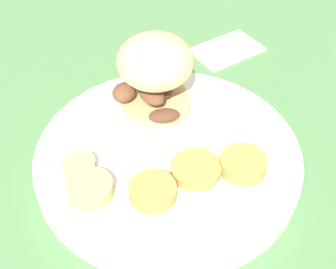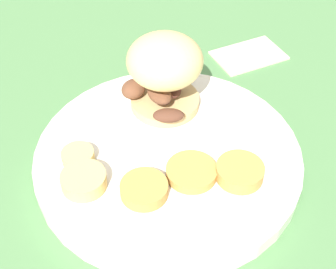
# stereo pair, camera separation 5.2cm
# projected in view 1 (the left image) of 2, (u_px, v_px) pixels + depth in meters

# --- Properties ---
(ground_plane) EXTENTS (4.00, 4.00, 0.00)m
(ground_plane) POSITION_uv_depth(u_px,v_px,m) (168.00, 163.00, 0.55)
(ground_plane) COLOR #4C7A47
(dinner_plate) EXTENTS (0.31, 0.31, 0.02)m
(dinner_plate) POSITION_uv_depth(u_px,v_px,m) (168.00, 156.00, 0.54)
(dinner_plate) COLOR white
(dinner_plate) RESTS_ON ground_plane
(sandwich) EXTENTS (0.10, 0.10, 0.10)m
(sandwich) POSITION_uv_depth(u_px,v_px,m) (155.00, 71.00, 0.55)
(sandwich) COLOR tan
(sandwich) RESTS_ON dinner_plate
(potato_round_0) EXTENTS (0.05, 0.05, 0.02)m
(potato_round_0) POSITION_uv_depth(u_px,v_px,m) (90.00, 189.00, 0.48)
(potato_round_0) COLOR #DBB766
(potato_round_0) RESTS_ON dinner_plate
(potato_round_1) EXTENTS (0.05, 0.05, 0.02)m
(potato_round_1) POSITION_uv_depth(u_px,v_px,m) (243.00, 164.00, 0.51)
(potato_round_1) COLOR #BC8942
(potato_round_1) RESTS_ON dinner_plate
(potato_round_2) EXTENTS (0.04, 0.04, 0.01)m
(potato_round_2) POSITION_uv_depth(u_px,v_px,m) (79.00, 165.00, 0.51)
(potato_round_2) COLOR #DBB766
(potato_round_2) RESTS_ON dinner_plate
(potato_round_3) EXTENTS (0.06, 0.06, 0.01)m
(potato_round_3) POSITION_uv_depth(u_px,v_px,m) (196.00, 169.00, 0.51)
(potato_round_3) COLOR #BC8942
(potato_round_3) RESTS_ON dinner_plate
(potato_round_4) EXTENTS (0.05, 0.05, 0.01)m
(potato_round_4) POSITION_uv_depth(u_px,v_px,m) (153.00, 191.00, 0.48)
(potato_round_4) COLOR #BC8942
(potato_round_4) RESTS_ON dinner_plate
(napkin) EXTENTS (0.11, 0.12, 0.01)m
(napkin) POSITION_uv_depth(u_px,v_px,m) (227.00, 49.00, 0.72)
(napkin) COLOR beige
(napkin) RESTS_ON ground_plane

